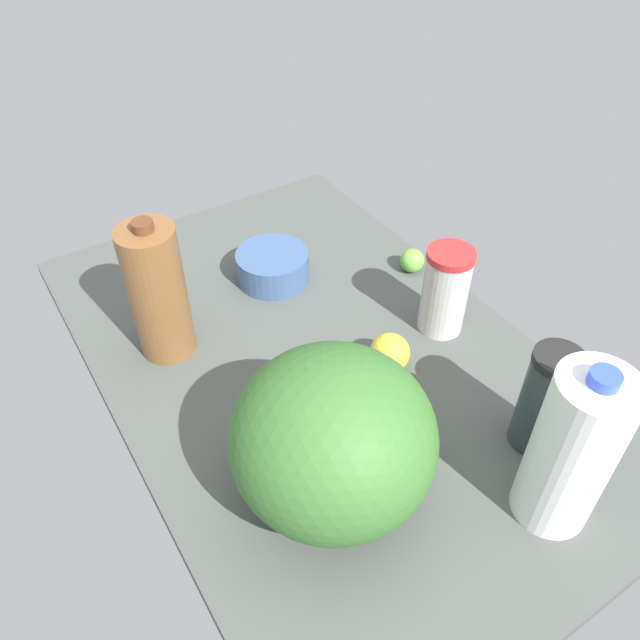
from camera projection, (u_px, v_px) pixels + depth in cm
name	position (u px, v px, depth cm)	size (l,w,h in cm)	color
countertop	(320.00, 364.00, 120.03)	(120.00, 76.00, 3.00)	#464B47
mixing_bowl	(273.00, 266.00, 135.12)	(15.71, 15.71, 6.66)	#3B5683
milk_jug	(572.00, 451.00, 86.17)	(11.43, 11.43, 29.77)	white
tumbler_cup	(445.00, 291.00, 119.71)	(9.14, 9.14, 18.32)	silver
shaker_bottle	(545.00, 400.00, 98.34)	(8.02, 8.02, 19.89)	#2D3C41
chocolate_milk_jug	(158.00, 293.00, 112.34)	(10.44, 10.44, 28.83)	brown
watermelon	(333.00, 439.00, 88.74)	(29.95, 29.95, 26.45)	#346629
lemon_far_back	(390.00, 353.00, 114.90)	(7.51, 7.51, 7.51)	yellow
lime_by_jug	(412.00, 261.00, 137.71)	(5.37, 5.37, 5.37)	#68B53C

